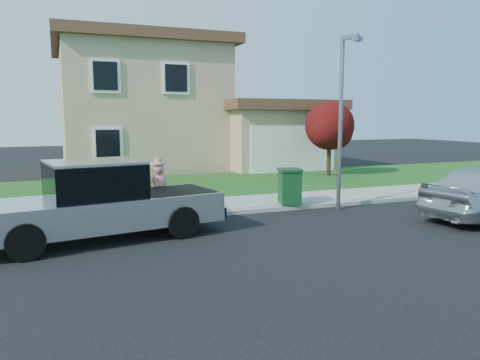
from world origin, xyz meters
The scene contains 10 objects.
ground centered at (0.00, 0.00, 0.00)m, with size 80.00×80.00×0.00m, color black.
curb centered at (1.00, 2.90, 0.06)m, with size 40.00×0.20×0.12m, color gray.
sidewalk centered at (1.00, 4.00, 0.07)m, with size 40.00×2.00×0.15m, color gray.
lawn centered at (1.00, 8.50, 0.05)m, with size 40.00×7.00×0.10m, color #113C13.
house centered at (1.31, 16.38, 3.17)m, with size 14.00×11.30×6.85m.
pickup_truck centered at (-3.50, 1.41, 0.84)m, with size 5.73×2.77×1.81m.
woman centered at (-1.92, 2.65, 0.81)m, with size 0.59×0.42×1.72m.
ornamental_tree centered at (7.39, 9.13, 2.29)m, with size 2.49×2.25×3.42m.
trash_bin centered at (2.19, 3.10, 0.70)m, with size 0.83×0.90×1.08m.
street_lamp centered at (3.49, 2.34, 2.91)m, with size 0.39×0.66×5.10m.
Camera 1 is at (-4.38, -9.45, 2.76)m, focal length 35.00 mm.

